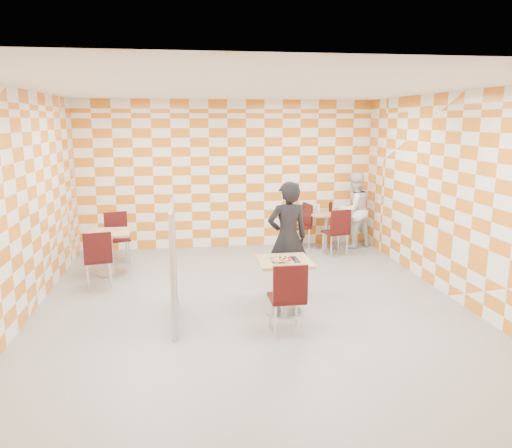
{
  "coord_description": "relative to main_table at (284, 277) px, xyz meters",
  "views": [
    {
      "loc": [
        -0.89,
        -6.64,
        2.59
      ],
      "look_at": [
        0.1,
        0.2,
        1.15
      ],
      "focal_mm": 35.0,
      "sensor_mm": 36.0,
      "label": 1
    }
  ],
  "objects": [
    {
      "name": "pizza_on_foil",
      "position": [
        -0.0,
        -0.02,
        0.26
      ],
      "size": [
        0.4,
        0.4,
        0.04
      ],
      "color": "silver",
      "rests_on": "main_table"
    },
    {
      "name": "chair_empty_far",
      "position": [
        -2.56,
        2.93,
        0.04
      ],
      "size": [
        0.51,
        0.52,
        0.92
      ],
      "color": "#360A0B",
      "rests_on": "ground"
    },
    {
      "name": "second_table",
      "position": [
        1.56,
        3.35,
        0.0
      ],
      "size": [
        0.7,
        0.7,
        0.75
      ],
      "color": "tan",
      "rests_on": "ground"
    },
    {
      "name": "sport_bottle",
      "position": [
        1.42,
        3.49,
        0.33
      ],
      "size": [
        0.06,
        0.06,
        0.2
      ],
      "color": "white",
      "rests_on": "second_table"
    },
    {
      "name": "man_white",
      "position": [
        2.13,
        3.35,
        0.27
      ],
      "size": [
        0.92,
        0.83,
        1.56
      ],
      "primitive_type": "imported",
      "rotation": [
        0.0,
        0.0,
        3.52
      ],
      "color": "white",
      "rests_on": "ground"
    },
    {
      "name": "chair_second_side",
      "position": [
        1.08,
        3.42,
        0.04
      ],
      "size": [
        0.5,
        0.5,
        0.92
      ],
      "color": "#360A0B",
      "rests_on": "ground"
    },
    {
      "name": "chair_empty_near",
      "position": [
        -2.66,
        1.37,
        0.04
      ],
      "size": [
        0.5,
        0.51,
        0.92
      ],
      "color": "#360A0B",
      "rests_on": "ground"
    },
    {
      "name": "room_shell",
      "position": [
        -0.41,
        0.84,
        0.99
      ],
      "size": [
        7.0,
        7.0,
        7.0
      ],
      "color": "gray",
      "rests_on": "ground"
    },
    {
      "name": "soda_bottle",
      "position": [
        1.66,
        3.41,
        0.34
      ],
      "size": [
        0.07,
        0.07,
        0.23
      ],
      "color": "black",
      "rests_on": "second_table"
    },
    {
      "name": "chair_main_front",
      "position": [
        -0.1,
        -0.74,
        0.04
      ],
      "size": [
        0.43,
        0.44,
        0.92
      ],
      "color": "#360A0B",
      "rests_on": "ground"
    },
    {
      "name": "main_table",
      "position": [
        0.0,
        0.0,
        0.0
      ],
      "size": [
        0.7,
        0.7,
        0.75
      ],
      "color": "tan",
      "rests_on": "ground"
    },
    {
      "name": "empty_table",
      "position": [
        -2.58,
        2.14,
        0.0
      ],
      "size": [
        0.7,
        0.7,
        0.75
      ],
      "color": "tan",
      "rests_on": "ground"
    },
    {
      "name": "man_dark",
      "position": [
        0.21,
        0.81,
        0.35
      ],
      "size": [
        0.67,
        0.48,
        1.71
      ],
      "primitive_type": "imported",
      "rotation": [
        0.0,
        0.0,
        3.27
      ],
      "color": "black",
      "rests_on": "ground"
    },
    {
      "name": "partition",
      "position": [
        -1.47,
        -0.07,
        0.28
      ],
      "size": [
        0.08,
        1.38,
        1.55
      ],
      "color": "white",
      "rests_on": "ground"
    },
    {
      "name": "chair_second_front",
      "position": [
        1.6,
        2.71,
        0.04
      ],
      "size": [
        0.5,
        0.5,
        0.92
      ],
      "color": "#360A0B",
      "rests_on": "ground"
    }
  ]
}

